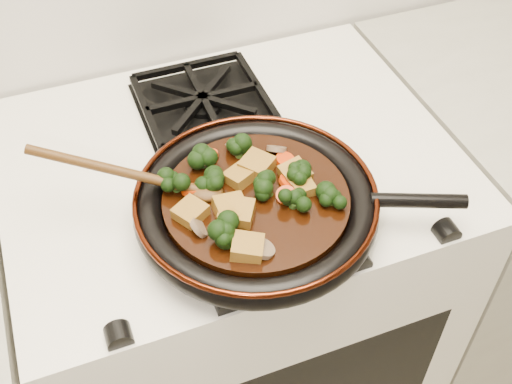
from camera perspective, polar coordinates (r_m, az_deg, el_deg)
name	(u,v)px	position (r m, az deg, el deg)	size (l,w,h in m)	color
stove	(235,305)	(1.44, -1.89, -10.02)	(0.76, 0.60, 0.90)	white
burner_grate_front	(258,208)	(0.99, 0.19, -1.43)	(0.23, 0.23, 0.03)	black
burner_grate_back	(203,102)	(1.18, -4.72, 8.01)	(0.23, 0.23, 0.03)	black
skillet	(257,204)	(0.95, 0.12, -1.09)	(0.47, 0.36, 0.05)	black
braising_sauce	(256,202)	(0.95, 0.00, -0.88)	(0.28, 0.28, 0.02)	black
tofu_cube_0	(231,210)	(0.91, -2.22, -1.62)	(0.04, 0.05, 0.02)	olive
tofu_cube_1	(295,174)	(0.96, 3.50, 1.60)	(0.04, 0.04, 0.02)	olive
tofu_cube_2	(239,177)	(0.96, -1.50, 1.37)	(0.04, 0.04, 0.02)	olive
tofu_cube_3	(257,166)	(0.97, 0.08, 2.37)	(0.04, 0.04, 0.02)	olive
tofu_cube_4	(303,187)	(0.95, 4.19, 0.43)	(0.03, 0.03, 0.02)	olive
tofu_cube_5	(191,213)	(0.91, -5.84, -1.84)	(0.04, 0.04, 0.02)	olive
tofu_cube_6	(247,248)	(0.87, -0.77, -4.99)	(0.04, 0.04, 0.02)	olive
tofu_cube_7	(236,213)	(0.91, -1.75, -1.87)	(0.04, 0.05, 0.02)	olive
broccoli_floret_0	(176,183)	(0.95, -7.13, 0.76)	(0.06, 0.06, 0.06)	black
broccoli_floret_1	(269,189)	(0.94, 1.14, 0.23)	(0.06, 0.06, 0.05)	black
broccoli_floret_2	(299,176)	(0.96, 3.86, 1.43)	(0.06, 0.06, 0.05)	black
broccoli_floret_3	(294,203)	(0.92, 3.37, -0.94)	(0.05, 0.05, 0.05)	black
broccoli_floret_4	(202,160)	(0.98, -4.80, 2.81)	(0.06, 0.06, 0.05)	black
broccoli_floret_5	(225,235)	(0.88, -2.77, -3.87)	(0.06, 0.06, 0.06)	black
broccoli_floret_6	(331,199)	(0.93, 6.71, -0.66)	(0.06, 0.06, 0.05)	black
broccoli_floret_7	(239,151)	(0.99, -1.56, 3.64)	(0.06, 0.06, 0.05)	black
broccoli_floret_8	(209,183)	(0.95, -4.23, 0.81)	(0.06, 0.06, 0.05)	black
carrot_coin_0	(289,181)	(0.96, 2.96, 0.96)	(0.03, 0.03, 0.01)	red
carrot_coin_1	(285,160)	(0.99, 2.61, 2.85)	(0.03, 0.03, 0.01)	red
carrot_coin_2	(191,190)	(0.95, -5.76, 0.20)	(0.03, 0.03, 0.01)	red
carrot_coin_3	(293,167)	(0.98, 3.32, 2.26)	(0.03, 0.03, 0.01)	red
carrot_coin_4	(286,196)	(0.94, 2.71, -0.33)	(0.03, 0.03, 0.01)	red
carrot_coin_5	(209,155)	(1.00, -4.22, 3.29)	(0.03, 0.03, 0.01)	red
mushroom_slice_0	(233,149)	(1.00, -2.02, 3.81)	(0.03, 0.03, 0.01)	brown
mushroom_slice_1	(263,249)	(0.87, 0.59, -5.05)	(0.03, 0.03, 0.01)	brown
mushroom_slice_2	(203,165)	(0.98, -4.76, 2.45)	(0.03, 0.03, 0.01)	brown
mushroom_slice_3	(277,149)	(1.01, 1.84, 3.85)	(0.03, 0.03, 0.01)	brown
mushroom_slice_4	(199,228)	(0.90, -5.07, -3.18)	(0.03, 0.03, 0.01)	brown
wooden_spoon	(153,179)	(0.94, -9.14, 1.13)	(0.16, 0.09, 0.26)	#482B0F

